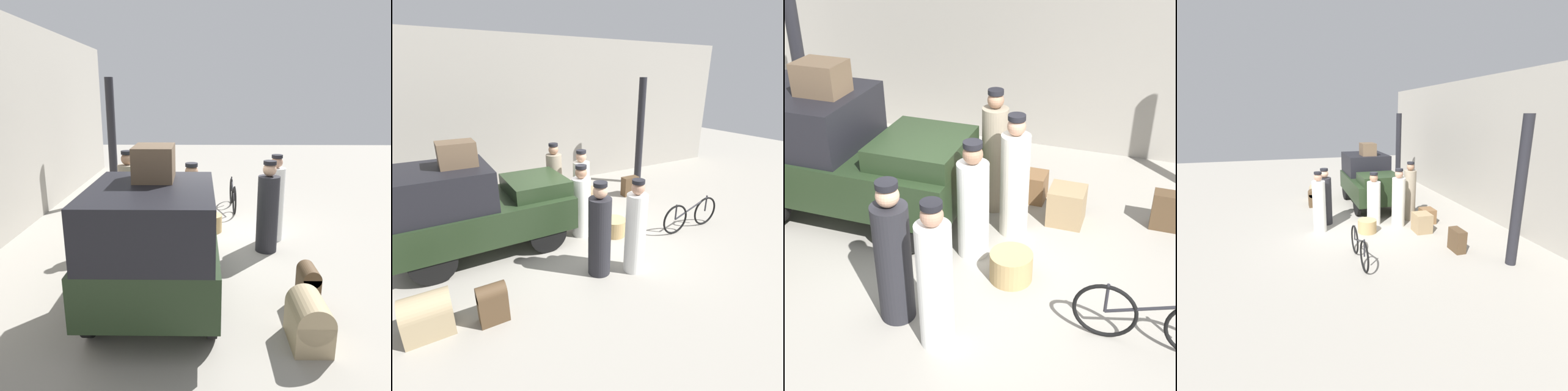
{
  "view_description": "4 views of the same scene",
  "coord_description": "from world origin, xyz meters",
  "views": [
    {
      "loc": [
        -7.18,
        0.11,
        2.95
      ],
      "look_at": [
        0.2,
        0.2,
        0.95
      ],
      "focal_mm": 35.0,
      "sensor_mm": 36.0,
      "label": 1
    },
    {
      "loc": [
        -2.84,
        -5.19,
        3.37
      ],
      "look_at": [
        0.2,
        0.2,
        0.95
      ],
      "focal_mm": 28.0,
      "sensor_mm": 36.0,
      "label": 2
    },
    {
      "loc": [
        2.11,
        -5.39,
        4.34
      ],
      "look_at": [
        0.2,
        0.2,
        0.95
      ],
      "focal_mm": 50.0,
      "sensor_mm": 36.0,
      "label": 3
    },
    {
      "loc": [
        8.75,
        -2.21,
        3.35
      ],
      "look_at": [
        0.2,
        0.2,
        0.95
      ],
      "focal_mm": 28.0,
      "sensor_mm": 36.0,
      "label": 4
    }
  ],
  "objects": [
    {
      "name": "ground_plane",
      "position": [
        0.0,
        0.0,
        0.0
      ],
      "size": [
        30.0,
        30.0,
        0.0
      ],
      "primitive_type": "plane",
      "color": "gray"
    },
    {
      "name": "station_building_facade",
      "position": [
        0.0,
        4.08,
        2.25
      ],
      "size": [
        16.0,
        0.15,
        4.5
      ],
      "color": "gray",
      "rests_on": "ground"
    },
    {
      "name": "canopy_pillar_right",
      "position": [
        3.48,
        2.58,
        1.68
      ],
      "size": [
        0.23,
        0.23,
        3.35
      ],
      "color": "black",
      "rests_on": "ground"
    },
    {
      "name": "truck",
      "position": [
        -2.09,
        0.71,
        0.99
      ],
      "size": [
        3.4,
        1.67,
        1.84
      ],
      "color": "black",
      "rests_on": "ground"
    },
    {
      "name": "bicycle",
      "position": [
        2.42,
        -0.74,
        0.36
      ],
      "size": [
        1.67,
        0.04,
        0.75
      ],
      "color": "black",
      "rests_on": "ground"
    },
    {
      "name": "wicker_basket",
      "position": [
        0.71,
        -0.1,
        0.19
      ],
      "size": [
        0.54,
        0.54,
        0.38
      ],
      "color": "tan",
      "rests_on": "ground"
    },
    {
      "name": "conductor_in_dark_uniform",
      "position": [
        0.08,
        0.28,
        0.74
      ],
      "size": [
        0.41,
        0.41,
        1.63
      ],
      "color": "white",
      "rests_on": "ground"
    },
    {
      "name": "porter_carrying_trunk",
      "position": [
        -0.33,
        -1.16,
        0.8
      ],
      "size": [
        0.4,
        0.4,
        1.75
      ],
      "color": "#232328",
      "rests_on": "ground"
    },
    {
      "name": "porter_with_bicycle",
      "position": [
        0.27,
        -1.41,
        0.81
      ],
      "size": [
        0.37,
        0.37,
        1.77
      ],
      "color": "white",
      "rests_on": "ground"
    },
    {
      "name": "porter_standing_middle",
      "position": [
        -0.02,
        1.5,
        0.87
      ],
      "size": [
        0.38,
        0.38,
        1.88
      ],
      "color": "gray",
      "rests_on": "ground"
    },
    {
      "name": "porter_lifting_near_truck",
      "position": [
        0.44,
        0.95,
        0.81
      ],
      "size": [
        0.4,
        0.4,
        1.78
      ],
      "color": "silver",
      "rests_on": "ground"
    },
    {
      "name": "trunk_wicker_pale",
      "position": [
        0.44,
        1.93,
        0.23
      ],
      "size": [
        0.49,
        0.41,
        0.45
      ],
      "color": "brown",
      "rests_on": "ground"
    },
    {
      "name": "trunk_barrel_dark",
      "position": [
        -3.15,
        -1.21,
        0.31
      ],
      "size": [
        0.64,
        0.45,
        0.63
      ],
      "color": "#9E8966",
      "rests_on": "ground"
    },
    {
      "name": "trunk_large_brown",
      "position": [
        1.11,
        1.44,
        0.28
      ],
      "size": [
        0.51,
        0.47,
        0.56
      ],
      "color": "#937A56",
      "rests_on": "ground"
    },
    {
      "name": "suitcase_black_upright",
      "position": [
        2.53,
        1.74,
        0.29
      ],
      "size": [
        0.5,
        0.25,
        0.57
      ],
      "color": "#4C3823",
      "rests_on": "ground"
    },
    {
      "name": "suitcase_tan_flat",
      "position": [
        -2.3,
        -1.42,
        0.33
      ],
      "size": [
        0.41,
        0.25,
        0.62
      ],
      "color": "#4C3823",
      "rests_on": "ground"
    },
    {
      "name": "trunk_on_truck_roof",
      "position": [
        -2.25,
        0.71,
        2.06
      ],
      "size": [
        0.65,
        0.52,
        0.45
      ],
      "color": "brown",
      "rests_on": "truck"
    }
  ]
}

